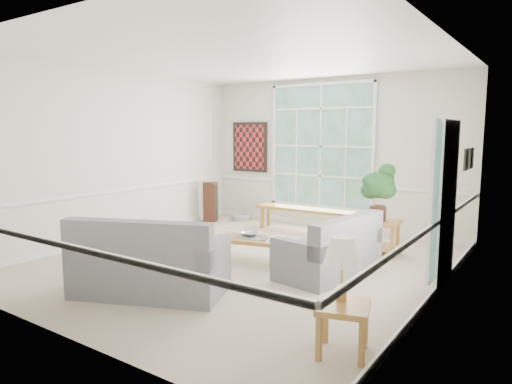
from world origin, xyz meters
TOP-DOWN VIEW (x-y plane):
  - floor at (0.00, 0.00)m, footprint 5.50×6.00m
  - ceiling at (0.00, 0.00)m, footprint 5.50×6.00m
  - wall_back at (0.00, 3.00)m, footprint 5.50×0.02m
  - wall_front at (0.00, -3.00)m, footprint 5.50×0.02m
  - wall_left at (-2.75, 0.00)m, footprint 0.02×6.00m
  - wall_right at (2.75, 0.00)m, footprint 0.02×6.00m
  - window_back at (-0.20, 2.96)m, footprint 2.30×0.08m
  - entry_door at (2.71, 0.60)m, footprint 0.08×0.90m
  - door_sidelight at (2.71, -0.03)m, footprint 0.08×0.26m
  - wall_art at (-1.95, 2.95)m, footprint 0.90×0.06m
  - wall_frame_near at (2.71, 1.75)m, footprint 0.04×0.26m
  - wall_frame_far at (2.71, 2.15)m, footprint 0.04×0.26m
  - loveseat_right at (1.30, 0.21)m, footprint 1.02×1.64m
  - loveseat_front at (-0.16, -1.68)m, footprint 1.99×1.53m
  - coffee_table at (0.05, 0.07)m, footprint 1.10×0.77m
  - pewter_bowl at (0.03, 0.15)m, footprint 0.33×0.33m
  - window_bench at (-0.21, 2.34)m, footprint 2.02×0.45m
  - end_table at (1.55, 1.63)m, footprint 0.59×0.59m
  - houseplant at (1.48, 1.63)m, footprint 0.57×0.57m
  - side_table at (2.40, -1.82)m, footprint 0.56×0.56m
  - table_lamp at (2.35, -1.74)m, footprint 0.44×0.44m
  - pet_bed at (-1.93, 2.58)m, footprint 0.43×0.43m
  - floor_speaker at (-2.40, 2.11)m, footprint 0.31×0.27m
  - cat at (1.29, 0.76)m, footprint 0.43×0.37m

SIDE VIEW (x-z plane):
  - floor at x=0.00m, z-range -0.01..0.00m
  - pet_bed at x=-1.93m, z-range 0.00..0.12m
  - coffee_table at x=0.05m, z-range 0.00..0.37m
  - side_table at x=2.40m, z-range 0.00..0.46m
  - window_bench at x=-0.21m, z-range 0.00..0.47m
  - end_table at x=1.55m, z-range 0.00..0.54m
  - pewter_bowl at x=0.03m, z-range 0.37..0.45m
  - loveseat_right at x=1.30m, z-range 0.00..0.83m
  - floor_speaker at x=-2.40m, z-range 0.00..0.86m
  - loveseat_front at x=-0.16m, z-range 0.00..0.96m
  - cat at x=1.29m, z-range 0.43..0.60m
  - table_lamp at x=2.35m, z-range 0.46..1.04m
  - houseplant at x=1.48m, z-range 0.54..1.47m
  - entry_door at x=2.71m, z-range 0.00..2.10m
  - door_sidelight at x=2.71m, z-range 0.20..2.10m
  - wall_back at x=0.00m, z-range 0.00..3.00m
  - wall_front at x=0.00m, z-range 0.00..3.00m
  - wall_left at x=-2.75m, z-range 0.00..3.00m
  - wall_right at x=2.75m, z-range 0.00..3.00m
  - wall_frame_near at x=2.71m, z-range 1.39..1.71m
  - wall_frame_far at x=2.71m, z-range 1.39..1.71m
  - wall_art at x=-1.95m, z-range 1.05..2.15m
  - window_back at x=-0.20m, z-range 0.45..2.85m
  - ceiling at x=0.00m, z-range 2.99..3.01m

